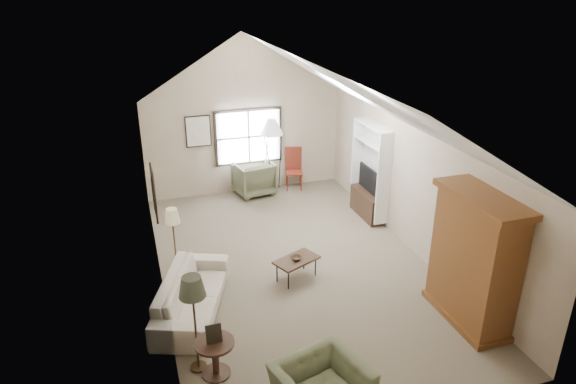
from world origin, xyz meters
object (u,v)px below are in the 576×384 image
object	(u,v)px
sofa	(192,294)
side_chair	(294,169)
armchair_far	(253,178)
side_table	(215,358)
coffee_table	(296,269)
armoire	(474,260)

from	to	relation	value
sofa	side_chair	bearing A→B (deg)	-15.28
armchair_far	side_table	size ratio (longest dim) A/B	1.69
side_chair	coffee_table	bearing A→B (deg)	-93.35
side_table	armchair_far	bearing A→B (deg)	71.01
armchair_far	side_chair	distance (m)	1.10
coffee_table	side_chair	distance (m)	4.36
sofa	side_table	world-z (taller)	sofa
side_chair	sofa	bearing A→B (deg)	-111.62
armchair_far	side_table	world-z (taller)	armchair_far
armoire	side_chair	world-z (taller)	armoire
armoire	armchair_far	world-z (taller)	armoire
armoire	armchair_far	distance (m)	6.47
armoire	sofa	xyz separation A→B (m)	(-4.26, 1.57, -0.77)
sofa	side_table	xyz separation A→B (m)	(0.10, -1.60, -0.05)
armoire	sofa	distance (m)	4.60
armchair_far	side_table	bearing A→B (deg)	61.03
armchair_far	coffee_table	world-z (taller)	armchair_far
armchair_far	armoire	bearing A→B (deg)	98.58
coffee_table	armchair_far	bearing A→B (deg)	86.72
armoire	side_table	world-z (taller)	armoire
coffee_table	side_table	size ratio (longest dim) A/B	1.46
armchair_far	side_table	distance (m)	6.49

